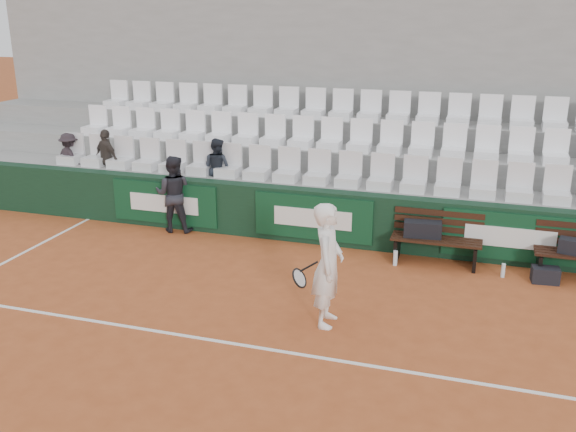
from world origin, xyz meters
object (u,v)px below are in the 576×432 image
(water_bottle_near, at_px, (395,258))
(spectator_a, at_px, (68,137))
(bench_left, at_px, (435,251))
(spectator_c, at_px, (216,145))
(water_bottle_far, at_px, (503,270))
(tennis_player, at_px, (328,265))
(ball_kid, at_px, (174,194))
(spectator_b, at_px, (105,137))
(sports_bag_right, at_px, (576,247))
(sports_bag_ground, at_px, (545,275))
(sports_bag_left, at_px, (423,229))

(water_bottle_near, height_order, spectator_a, spectator_a)
(bench_left, height_order, spectator_c, spectator_c)
(water_bottle_far, relative_size, tennis_player, 0.13)
(ball_kid, xyz_separation_m, spectator_c, (0.60, 0.73, 0.84))
(bench_left, height_order, spectator_b, spectator_b)
(water_bottle_near, distance_m, spectator_c, 4.20)
(tennis_player, bearing_deg, bench_left, 65.07)
(tennis_player, bearing_deg, spectator_c, 131.51)
(bench_left, distance_m, sports_bag_right, 2.18)
(water_bottle_far, height_order, spectator_a, spectator_a)
(water_bottle_far, bearing_deg, spectator_c, 167.86)
(sports_bag_ground, relative_size, spectator_a, 0.38)
(ball_kid, bearing_deg, spectator_c, -139.79)
(sports_bag_left, relative_size, spectator_a, 0.58)
(spectator_c, bearing_deg, spectator_a, 14.66)
(bench_left, bearing_deg, water_bottle_far, -13.29)
(sports_bag_right, relative_size, spectator_c, 0.43)
(sports_bag_right, xyz_separation_m, water_bottle_far, (-1.05, -0.21, -0.45))
(ball_kid, bearing_deg, spectator_a, -24.57)
(ball_kid, relative_size, spectator_a, 1.38)
(sports_bag_left, relative_size, tennis_player, 0.36)
(bench_left, distance_m, sports_bag_ground, 1.76)
(tennis_player, bearing_deg, spectator_b, 147.76)
(water_bottle_near, bearing_deg, spectator_b, 169.15)
(spectator_a, bearing_deg, sports_bag_ground, -166.21)
(sports_bag_left, distance_m, spectator_b, 6.78)
(water_bottle_near, bearing_deg, sports_bag_right, 4.61)
(sports_bag_right, xyz_separation_m, spectator_b, (-9.03, 0.97, 1.04))
(water_bottle_near, relative_size, spectator_b, 0.21)
(water_bottle_near, height_order, spectator_c, spectator_c)
(sports_bag_left, height_order, spectator_c, spectator_c)
(sports_bag_right, height_order, water_bottle_far, sports_bag_right)
(bench_left, height_order, water_bottle_near, bench_left)
(ball_kid, bearing_deg, sports_bag_left, 168.00)
(bench_left, xyz_separation_m, tennis_player, (-1.23, -2.65, 0.64))
(sports_bag_ground, bearing_deg, water_bottle_far, 178.55)
(water_bottle_far, height_order, spectator_c, spectator_c)
(spectator_a, bearing_deg, ball_kid, -173.59)
(sports_bag_left, distance_m, spectator_c, 4.35)
(sports_bag_left, bearing_deg, sports_bag_right, -1.99)
(water_bottle_far, bearing_deg, sports_bag_ground, -1.45)
(sports_bag_right, bearing_deg, water_bottle_near, -175.39)
(sports_bag_left, height_order, spectator_b, spectator_b)
(sports_bag_left, height_order, spectator_a, spectator_a)
(water_bottle_near, distance_m, water_bottle_far, 1.74)
(tennis_player, distance_m, spectator_c, 4.81)
(spectator_a, bearing_deg, bench_left, -165.79)
(bench_left, height_order, water_bottle_far, bench_left)
(ball_kid, height_order, spectator_b, spectator_b)
(water_bottle_near, bearing_deg, tennis_player, -104.11)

